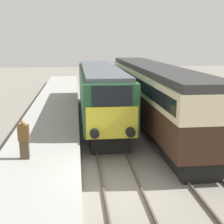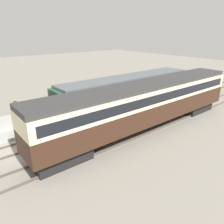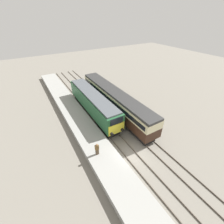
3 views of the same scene
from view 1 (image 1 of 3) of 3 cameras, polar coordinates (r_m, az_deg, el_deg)
name	(u,v)px [view 1 (image 1 of 3)]	position (r m, az deg, el deg)	size (l,w,h in m)	color
ground_plane	(123,192)	(12.16, 1.97, -14.40)	(120.00, 120.00, 0.00)	slate
platform_left	(50,127)	(19.46, -11.23, -2.77)	(3.50, 50.00, 0.84)	gray
rails_near_track	(109,147)	(16.71, -0.57, -6.39)	(1.51, 60.00, 0.14)	#4C4238
rails_far_track	(171,144)	(17.37, 10.71, -5.85)	(1.50, 60.00, 0.14)	#4C4238
locomotive	(100,91)	(21.93, -2.20, 3.87)	(2.70, 15.20, 3.84)	black
passenger_carriage	(152,89)	(21.17, 7.31, 4.26)	(2.75, 19.45, 4.04)	black
person_on_platform	(24,140)	(13.18, -15.80, -4.89)	(0.44, 0.26, 1.66)	#473828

